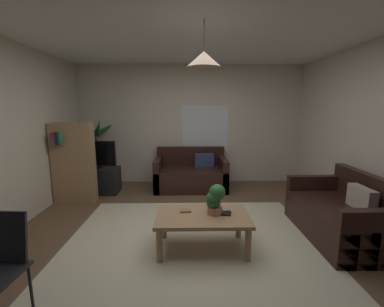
{
  "coord_description": "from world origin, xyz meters",
  "views": [
    {
      "loc": [
        -0.06,
        -3.05,
        1.66
      ],
      "look_at": [
        0.0,
        0.3,
        1.05
      ],
      "focal_mm": 23.84,
      "sensor_mm": 36.0,
      "label": 1
    }
  ],
  "objects_px": {
    "remote_on_table_1": "(224,212)",
    "potted_palm_corner": "(97,153)",
    "potted_plant_on_table": "(215,199)",
    "coffee_table": "(203,220)",
    "pendant_lamp": "(204,59)",
    "couch_under_window": "(191,175)",
    "tv_stand": "(96,180)",
    "bookshelf_corner": "(73,163)",
    "remote_on_table_0": "(224,214)",
    "couch_right_side": "(342,217)",
    "tv": "(93,154)",
    "book_on_table_0": "(186,211)"
  },
  "relations": [
    {
      "from": "remote_on_table_1",
      "to": "potted_palm_corner",
      "type": "relative_size",
      "value": 0.11
    },
    {
      "from": "potted_plant_on_table",
      "to": "coffee_table",
      "type": "bearing_deg",
      "value": -166.6
    },
    {
      "from": "potted_palm_corner",
      "to": "pendant_lamp",
      "type": "xyz_separation_m",
      "value": [
        2.07,
        -2.52,
        1.44
      ]
    },
    {
      "from": "couch_under_window",
      "to": "potted_plant_on_table",
      "type": "xyz_separation_m",
      "value": [
        0.25,
        -2.28,
        0.33
      ]
    },
    {
      "from": "remote_on_table_1",
      "to": "pendant_lamp",
      "type": "bearing_deg",
      "value": -88.84
    },
    {
      "from": "potted_plant_on_table",
      "to": "tv_stand",
      "type": "bearing_deg",
      "value": 136.51
    },
    {
      "from": "couch_under_window",
      "to": "tv_stand",
      "type": "relative_size",
      "value": 1.61
    },
    {
      "from": "couch_under_window",
      "to": "bookshelf_corner",
      "type": "xyz_separation_m",
      "value": [
        -2.06,
        -0.74,
        0.44
      ]
    },
    {
      "from": "remote_on_table_0",
      "to": "remote_on_table_1",
      "type": "relative_size",
      "value": 1.0
    },
    {
      "from": "remote_on_table_1",
      "to": "couch_under_window",
      "type": "bearing_deg",
      "value": -179.02
    },
    {
      "from": "couch_right_side",
      "to": "potted_plant_on_table",
      "type": "distance_m",
      "value": 1.72
    },
    {
      "from": "remote_on_table_1",
      "to": "tv",
      "type": "height_order",
      "value": "tv"
    },
    {
      "from": "coffee_table",
      "to": "remote_on_table_1",
      "type": "relative_size",
      "value": 6.74
    },
    {
      "from": "couch_right_side",
      "to": "tv_stand",
      "type": "height_order",
      "value": "couch_right_side"
    },
    {
      "from": "remote_on_table_1",
      "to": "pendant_lamp",
      "type": "xyz_separation_m",
      "value": [
        -0.26,
        -0.04,
        1.72
      ]
    },
    {
      "from": "coffee_table",
      "to": "couch_under_window",
      "type": "bearing_deg",
      "value": 92.54
    },
    {
      "from": "couch_under_window",
      "to": "potted_palm_corner",
      "type": "distance_m",
      "value": 2.03
    },
    {
      "from": "bookshelf_corner",
      "to": "potted_plant_on_table",
      "type": "bearing_deg",
      "value": -33.71
    },
    {
      "from": "potted_palm_corner",
      "to": "couch_under_window",
      "type": "bearing_deg",
      "value": -5.86
    },
    {
      "from": "couch_right_side",
      "to": "potted_plant_on_table",
      "type": "bearing_deg",
      "value": -82.45
    },
    {
      "from": "tv_stand",
      "to": "coffee_table",
      "type": "bearing_deg",
      "value": -46.02
    },
    {
      "from": "potted_plant_on_table",
      "to": "couch_under_window",
      "type": "bearing_deg",
      "value": 96.22
    },
    {
      "from": "potted_palm_corner",
      "to": "bookshelf_corner",
      "type": "xyz_separation_m",
      "value": [
        -0.09,
        -0.94,
        -0.0
      ]
    },
    {
      "from": "pendant_lamp",
      "to": "bookshelf_corner",
      "type": "bearing_deg",
      "value": 143.94
    },
    {
      "from": "tv",
      "to": "pendant_lamp",
      "type": "xyz_separation_m",
      "value": [
        1.98,
        -2.03,
        1.38
      ]
    },
    {
      "from": "tv_stand",
      "to": "remote_on_table_0",
      "type": "bearing_deg",
      "value": -42.81
    },
    {
      "from": "couch_under_window",
      "to": "bookshelf_corner",
      "type": "relative_size",
      "value": 1.03
    },
    {
      "from": "tv",
      "to": "bookshelf_corner",
      "type": "relative_size",
      "value": 0.61
    },
    {
      "from": "tv",
      "to": "coffee_table",
      "type": "bearing_deg",
      "value": -45.72
    },
    {
      "from": "remote_on_table_1",
      "to": "tv",
      "type": "relative_size",
      "value": 0.19
    },
    {
      "from": "potted_palm_corner",
      "to": "tv",
      "type": "bearing_deg",
      "value": -78.82
    },
    {
      "from": "remote_on_table_1",
      "to": "tv_stand",
      "type": "height_order",
      "value": "tv_stand"
    },
    {
      "from": "book_on_table_0",
      "to": "remote_on_table_1",
      "type": "distance_m",
      "value": 0.46
    },
    {
      "from": "remote_on_table_1",
      "to": "bookshelf_corner",
      "type": "bearing_deg",
      "value": -130.37
    },
    {
      "from": "couch_under_window",
      "to": "book_on_table_0",
      "type": "xyz_separation_m",
      "value": [
        -0.1,
        -2.22,
        0.16
      ]
    },
    {
      "from": "book_on_table_0",
      "to": "potted_palm_corner",
      "type": "height_order",
      "value": "potted_palm_corner"
    },
    {
      "from": "tv_stand",
      "to": "potted_palm_corner",
      "type": "distance_m",
      "value": 0.67
    },
    {
      "from": "remote_on_table_0",
      "to": "tv_stand",
      "type": "xyz_separation_m",
      "value": [
        -2.22,
        2.06,
        -0.19
      ]
    },
    {
      "from": "couch_under_window",
      "to": "couch_right_side",
      "type": "height_order",
      "value": "same"
    },
    {
      "from": "book_on_table_0",
      "to": "remote_on_table_1",
      "type": "xyz_separation_m",
      "value": [
        0.46,
        -0.06,
        0.0
      ]
    },
    {
      "from": "couch_right_side",
      "to": "tv",
      "type": "height_order",
      "value": "tv"
    },
    {
      "from": "potted_palm_corner",
      "to": "pendant_lamp",
      "type": "height_order",
      "value": "pendant_lamp"
    },
    {
      "from": "bookshelf_corner",
      "to": "remote_on_table_1",
      "type": "bearing_deg",
      "value": -32.35
    },
    {
      "from": "potted_plant_on_table",
      "to": "bookshelf_corner",
      "type": "bearing_deg",
      "value": 146.29
    },
    {
      "from": "book_on_table_0",
      "to": "remote_on_table_0",
      "type": "bearing_deg",
      "value": -13.6
    },
    {
      "from": "tv",
      "to": "potted_palm_corner",
      "type": "relative_size",
      "value": 0.58
    },
    {
      "from": "book_on_table_0",
      "to": "couch_right_side",
      "type": "bearing_deg",
      "value": 4.5
    },
    {
      "from": "coffee_table",
      "to": "potted_plant_on_table",
      "type": "bearing_deg",
      "value": 13.4
    },
    {
      "from": "couch_right_side",
      "to": "tv_stand",
      "type": "relative_size",
      "value": 1.58
    },
    {
      "from": "couch_right_side",
      "to": "bookshelf_corner",
      "type": "distance_m",
      "value": 4.21
    }
  ]
}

